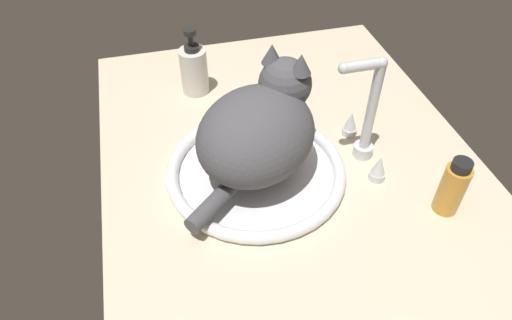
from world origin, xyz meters
TOP-DOWN VIEW (x-y plane):
  - countertop at (0.00, 0.00)cm, footprint 106.12×76.47cm
  - sink_basin at (-0.83, -8.00)cm, footprint 35.72×35.72cm
  - faucet at (-0.83, 14.29)cm, footprint 17.25×10.22cm
  - cat at (-1.94, -6.77)cm, footprint 31.98×32.29cm
  - soap_pump_bottle at (-32.23, -15.07)cm, footprint 6.44×6.44cm
  - amber_bottle at (16.43, 23.91)cm, footprint 4.63×4.63cm

SIDE VIEW (x-z plane):
  - countertop at x=0.00cm, z-range 0.00..3.00cm
  - sink_basin at x=-0.83cm, z-range 2.85..5.32cm
  - amber_bottle at x=16.43cm, z-range 2.64..14.69cm
  - soap_pump_bottle at x=-32.23cm, z-range 0.84..17.33cm
  - faucet at x=-0.83cm, z-range 0.13..23.58cm
  - cat at x=-1.94cm, z-range 3.56..24.66cm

